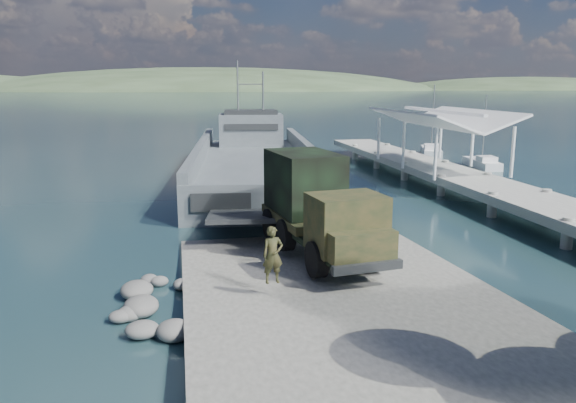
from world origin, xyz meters
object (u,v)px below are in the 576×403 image
object	(u,v)px
military_truck	(317,205)
sailboat_far	(431,152)
sailboat_near	(482,164)
pier	(445,164)
soldier	(273,267)
landing_craft	(254,169)

from	to	relation	value
military_truck	sailboat_far	xyz separation A→B (m)	(19.38, 30.90, -2.00)
military_truck	sailboat_far	bearing A→B (deg)	50.12
sailboat_near	sailboat_far	distance (m)	8.44
military_truck	sailboat_near	world-z (taller)	sailboat_near
pier	soldier	xyz separation A→B (m)	(-15.20, -18.91, -0.19)
military_truck	soldier	xyz separation A→B (m)	(-2.46, -4.30, -0.97)
landing_craft	sailboat_near	xyz separation A→B (m)	(19.92, 2.57, -0.46)
pier	sailboat_far	bearing A→B (deg)	67.80
landing_craft	soldier	bearing A→B (deg)	-90.29
pier	soldier	size ratio (longest dim) A/B	24.28
landing_craft	sailboat_far	size ratio (longest dim) A/B	4.67
soldier	sailboat_far	size ratio (longest dim) A/B	0.25
landing_craft	sailboat_far	bearing A→B (deg)	35.76
pier	sailboat_far	world-z (taller)	sailboat_far
landing_craft	sailboat_near	distance (m)	20.09
military_truck	sailboat_near	size ratio (longest dim) A/B	1.34
military_truck	sailboat_near	bearing A→B (deg)	40.41
sailboat_far	soldier	bearing A→B (deg)	-100.88
soldier	sailboat_far	distance (m)	41.44
pier	sailboat_far	distance (m)	17.63
military_truck	sailboat_far	world-z (taller)	sailboat_far
sailboat_near	sailboat_far	size ratio (longest dim) A/B	0.88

